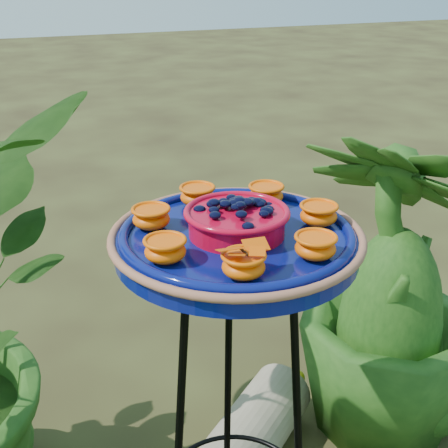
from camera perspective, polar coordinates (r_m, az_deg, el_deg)
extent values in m
torus|color=black|center=(1.09, 1.14, -3.25)|extent=(0.29, 0.29, 0.01)
cylinder|color=black|center=(1.43, 0.35, -15.53)|extent=(0.03, 0.08, 0.82)
cylinder|color=#08115F|center=(1.07, 1.15, -1.84)|extent=(0.51, 0.51, 0.04)
torus|color=#9E5647|center=(1.07, 1.16, -1.03)|extent=(0.44, 0.44, 0.01)
torus|color=#08115F|center=(1.07, 1.16, -0.84)|extent=(0.40, 0.40, 0.02)
cylinder|color=#B30622|center=(1.06, 1.17, 0.07)|extent=(0.20, 0.20, 0.04)
torus|color=#B30622|center=(1.05, 1.18, 1.10)|extent=(0.18, 0.18, 0.01)
ellipsoid|color=black|center=(1.05, 1.18, 1.38)|extent=(0.15, 0.15, 0.03)
ellipsoid|color=orange|center=(1.11, 8.64, 0.72)|extent=(0.07, 0.07, 0.03)
cylinder|color=#F35C04|center=(1.10, 8.69, 1.50)|extent=(0.06, 0.06, 0.01)
ellipsoid|color=orange|center=(1.19, 3.87, 2.59)|extent=(0.07, 0.07, 0.03)
cylinder|color=#F35C04|center=(1.18, 3.89, 3.32)|extent=(0.06, 0.06, 0.01)
ellipsoid|color=orange|center=(1.18, -2.44, 2.48)|extent=(0.07, 0.07, 0.03)
cylinder|color=#F35C04|center=(1.18, -2.45, 3.22)|extent=(0.06, 0.06, 0.01)
ellipsoid|color=orange|center=(1.09, -6.67, 0.43)|extent=(0.07, 0.07, 0.03)
cylinder|color=#F35C04|center=(1.08, -6.71, 1.22)|extent=(0.06, 0.06, 0.01)
ellipsoid|color=orange|center=(0.97, -5.39, -2.52)|extent=(0.07, 0.07, 0.03)
cylinder|color=#F35C04|center=(0.97, -5.43, -1.66)|extent=(0.06, 0.06, 0.01)
ellipsoid|color=orange|center=(0.92, 1.80, -3.94)|extent=(0.07, 0.07, 0.03)
cylinder|color=#F35C04|center=(0.92, 1.81, -3.04)|extent=(0.06, 0.06, 0.01)
ellipsoid|color=orange|center=(0.99, 8.36, -2.21)|extent=(0.07, 0.07, 0.03)
cylinder|color=#F35C04|center=(0.98, 8.41, -1.36)|extent=(0.06, 0.06, 0.01)
cylinder|color=black|center=(0.91, 1.82, -2.52)|extent=(0.01, 0.03, 0.00)
cube|color=#FF4A05|center=(0.91, 0.53, -2.30)|extent=(0.04, 0.03, 0.01)
cube|color=#FF4A05|center=(0.92, 2.93, -1.91)|extent=(0.04, 0.03, 0.01)
cylinder|color=tan|center=(1.78, 1.78, -19.56)|extent=(0.52, 0.49, 0.18)
imported|color=#1C4612|center=(1.77, 15.24, -5.88)|extent=(0.72, 0.72, 0.92)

